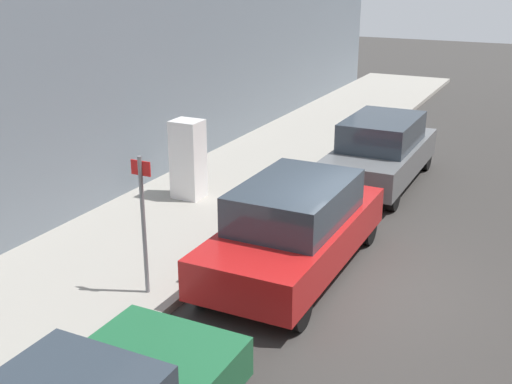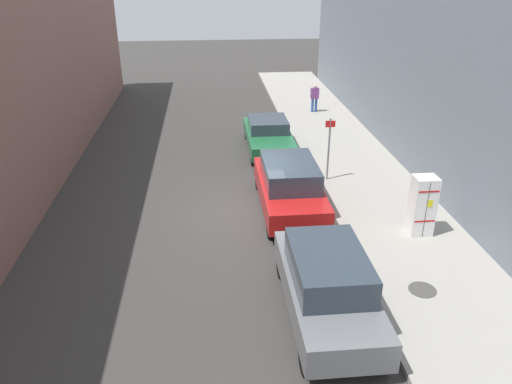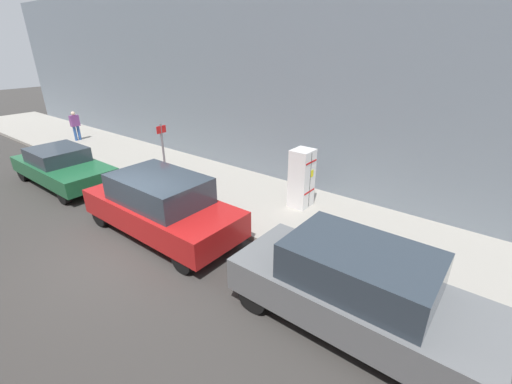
{
  "view_description": "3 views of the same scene",
  "coord_description": "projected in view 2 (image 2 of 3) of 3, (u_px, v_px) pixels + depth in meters",
  "views": [
    {
      "loc": [
        2.8,
        -9.92,
        5.35
      ],
      "look_at": [
        -2.5,
        0.82,
        1.09
      ],
      "focal_mm": 45.0,
      "sensor_mm": 36.0,
      "label": 1
    },
    {
      "loc": [
        1.27,
        14.96,
        7.72
      ],
      "look_at": [
        -0.18,
        -0.04,
        0.69
      ],
      "focal_mm": 35.0,
      "sensor_mm": 36.0,
      "label": 2
    },
    {
      "loc": [
        3.7,
        7.2,
        4.96
      ],
      "look_at": [
        -2.71,
        2.16,
        1.37
      ],
      "focal_mm": 24.0,
      "sensor_mm": 36.0,
      "label": 3
    }
  ],
  "objects": [
    {
      "name": "sidewalk_slab",
      "position": [
        380.0,
        204.0,
        17.23
      ],
      "size": [
        3.96,
        44.0,
        0.15
      ],
      "primitive_type": "cube",
      "color": "#9E998E",
      "rests_on": "ground"
    },
    {
      "name": "parked_suv_gray",
      "position": [
        327.0,
        284.0,
        11.57
      ],
      "size": [
        1.86,
        4.63,
        1.73
      ],
      "color": "slate",
      "rests_on": "ground"
    },
    {
      "name": "parked_sedan_green",
      "position": [
        268.0,
        134.0,
        22.03
      ],
      "size": [
        1.89,
        4.54,
        1.38
      ],
      "color": "#1E6038",
      "rests_on": "ground"
    },
    {
      "name": "pedestrian_walking_far",
      "position": [
        315.0,
        96.0,
        27.02
      ],
      "size": [
        0.44,
        0.22,
        1.51
      ],
      "rotation": [
        0.0,
        0.0,
        2.63
      ],
      "color": "#2D5193",
      "rests_on": "sidewalk_slab"
    },
    {
      "name": "building_facade_near",
      "position": [
        485.0,
        101.0,
        16.01
      ],
      "size": [
        2.25,
        39.6,
        7.21
      ],
      "primitive_type": "cube",
      "color": "slate",
      "rests_on": "ground"
    },
    {
      "name": "street_sign_post",
      "position": [
        329.0,
        146.0,
        18.41
      ],
      "size": [
        0.36,
        0.07,
        2.38
      ],
      "color": "slate",
      "rests_on": "sidewalk_slab"
    },
    {
      "name": "discarded_refrigerator",
      "position": [
        422.0,
        206.0,
        14.85
      ],
      "size": [
        0.68,
        0.61,
        1.85
      ],
      "color": "white",
      "rests_on": "sidewalk_slab"
    },
    {
      "name": "parked_suv_red",
      "position": [
        289.0,
        186.0,
        16.63
      ],
      "size": [
        1.94,
        4.76,
        1.72
      ],
      "color": "red",
      "rests_on": "ground"
    },
    {
      "name": "ground_plane",
      "position": [
        251.0,
        211.0,
        16.87
      ],
      "size": [
        80.0,
        80.0,
        0.0
      ],
      "primitive_type": "plane",
      "color": "#383533"
    },
    {
      "name": "manhole_cover",
      "position": [
        422.0,
        290.0,
        12.59
      ],
      "size": [
        0.7,
        0.7,
        0.02
      ],
      "primitive_type": "cylinder",
      "color": "#47443F",
      "rests_on": "sidewalk_slab"
    }
  ]
}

